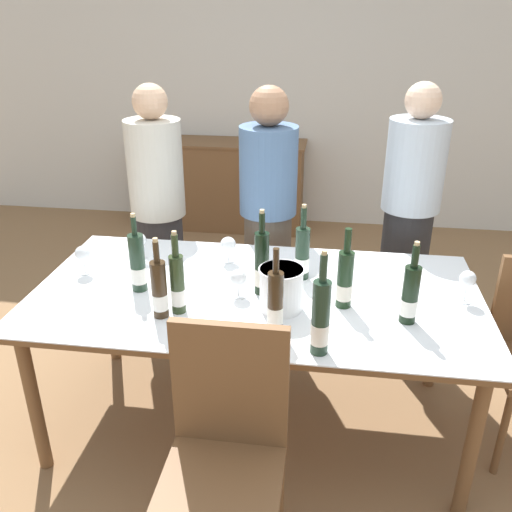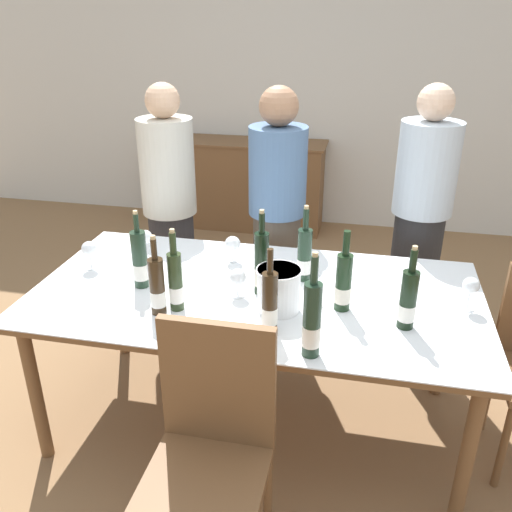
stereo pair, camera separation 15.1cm
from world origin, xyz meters
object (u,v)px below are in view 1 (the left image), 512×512
object	(u,v)px
wine_bottle_3	(302,254)
wine_bottle_8	(159,290)
wine_glass_2	(83,254)
chair_near_front	(227,442)
wine_bottle_1	(345,280)
wine_bottle_5	(410,295)
wine_bottle_4	(178,285)
wine_glass_4	(139,241)
dining_table	(256,303)
wine_bottle_6	(275,303)
wine_bottle_7	(138,264)
person_host	(159,216)
wine_bottle_0	(262,265)
wine_glass_1	(238,279)
wine_bottle_2	(321,319)
ice_bucket	(281,288)
wine_glass_3	(228,245)
person_guest_right	(408,225)
wine_glass_0	(468,280)
sideboard_cabinet	(221,184)
person_guest_left	(268,224)

from	to	relation	value
wine_bottle_3	wine_bottle_8	bearing A→B (deg)	-141.90
wine_glass_2	chair_near_front	xyz separation A→B (m)	(0.87, -0.83, -0.30)
wine_bottle_1	chair_near_front	bearing A→B (deg)	-120.12
wine_bottle_5	wine_bottle_4	bearing A→B (deg)	-176.70
wine_bottle_3	wine_glass_4	bearing A→B (deg)	174.53
dining_table	wine_bottle_6	xyz separation A→B (m)	(0.12, -0.31, 0.19)
wine_bottle_7	wine_bottle_8	bearing A→B (deg)	-51.87
person_host	wine_bottle_1	bearing A→B (deg)	-38.86
wine_bottle_0	wine_bottle_5	xyz separation A→B (m)	(0.63, -0.16, -0.02)
wine_bottle_8	wine_glass_1	size ratio (longest dim) A/B	2.70
wine_bottle_2	wine_bottle_4	xyz separation A→B (m)	(-0.61, 0.22, -0.02)
ice_bucket	wine_bottle_0	bearing A→B (deg)	127.33
wine_bottle_2	wine_glass_3	xyz separation A→B (m)	(-0.49, 0.74, -0.05)
wine_bottle_6	person_guest_right	world-z (taller)	person_guest_right
dining_table	wine_bottle_4	bearing A→B (deg)	-143.46
ice_bucket	wine_glass_0	xyz separation A→B (m)	(0.80, 0.18, 0.00)
wine_bottle_7	wine_glass_3	size ratio (longest dim) A/B	2.77
person_host	person_guest_right	bearing A→B (deg)	1.04
wine_glass_2	wine_glass_3	world-z (taller)	wine_glass_2
sideboard_cabinet	wine_glass_3	bearing A→B (deg)	-77.30
wine_bottle_7	wine_glass_3	bearing A→B (deg)	45.56
wine_bottle_5	person_guest_left	bearing A→B (deg)	126.62
ice_bucket	person_guest_right	world-z (taller)	person_guest_right
wine_bottle_7	wine_bottle_5	bearing A→B (deg)	-5.35
wine_glass_3	person_guest_right	bearing A→B (deg)	29.96
sideboard_cabinet	person_guest_right	distance (m)	2.41
wine_glass_4	ice_bucket	bearing A→B (deg)	-26.98
wine_bottle_4	wine_bottle_6	world-z (taller)	wine_bottle_4
wine_bottle_6	wine_glass_2	xyz separation A→B (m)	(-0.99, 0.39, -0.03)
wine_bottle_6	wine_glass_4	world-z (taller)	wine_bottle_6
wine_bottle_7	wine_glass_1	bearing A→B (deg)	0.04
wine_bottle_1	wine_glass_1	bearing A→B (deg)	177.62
dining_table	wine_bottle_1	distance (m)	0.45
wine_bottle_0	wine_glass_0	size ratio (longest dim) A/B	2.69
wine_glass_0	person_host	size ratio (longest dim) A/B	0.10
wine_glass_3	wine_bottle_4	bearing A→B (deg)	-102.48
wine_bottle_3	ice_bucket	bearing A→B (deg)	-102.55
wine_bottle_3	chair_near_front	xyz separation A→B (m)	(-0.19, -0.93, -0.32)
wine_bottle_2	wine_bottle_4	size ratio (longest dim) A/B	1.14
wine_glass_1	person_guest_right	distance (m)	1.24
wine_glass_0	wine_glass_2	xyz separation A→B (m)	(-1.79, 0.03, -0.01)
wine_glass_0	wine_bottle_2	bearing A→B (deg)	-142.42
wine_bottle_7	wine_bottle_3	bearing A→B (deg)	17.27
wine_bottle_1	wine_bottle_6	distance (m)	0.36
wine_bottle_7	person_guest_right	bearing A→B (deg)	34.80
wine_bottle_3	person_host	xyz separation A→B (m)	(-0.92, 0.65, -0.10)
wine_bottle_6	wine_glass_4	bearing A→B (deg)	143.39
wine_bottle_7	wine_glass_0	world-z (taller)	wine_bottle_7
sideboard_cabinet	wine_bottle_5	xyz separation A→B (m)	(1.39, -2.87, 0.47)
sideboard_cabinet	wine_glass_0	bearing A→B (deg)	-58.09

